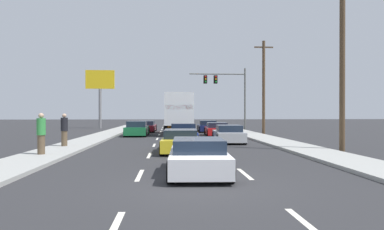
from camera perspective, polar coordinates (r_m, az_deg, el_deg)
name	(u,v)px	position (r m, az deg, el deg)	size (l,w,h in m)	color
ground_plane	(177,132)	(34.42, -2.57, -2.96)	(140.00, 140.00, 0.00)	#2B2B2D
sidewalk_right	(250,135)	(30.27, 9.89, -3.29)	(2.32, 80.00, 0.14)	#9E9E99
sidewalk_left	(104,135)	(29.96, -14.73, -3.34)	(2.32, 80.00, 0.14)	#9E9E99
lane_markings	(177,133)	(33.36, -2.53, -3.06)	(3.54, 57.00, 0.01)	silver
car_maroon	(146,127)	(36.02, -7.76, -1.96)	(2.09, 4.51, 1.15)	maroon
car_green	(137,129)	(29.63, -9.29, -2.37)	(1.93, 4.39, 1.28)	#196B38
box_truck	(179,112)	(30.94, -2.22, 0.53)	(2.79, 7.64, 3.71)	white
car_blue	(183,133)	(23.29, -1.52, -3.15)	(2.00, 4.51, 1.27)	#1E389E
car_yellow	(181,141)	(17.22, -1.95, -4.48)	(2.09, 4.35, 1.15)	yellow
car_white	(198,157)	(11.08, 1.07, -7.14)	(2.07, 4.21, 1.16)	white
car_navy	(208,127)	(35.37, 2.67, -1.99)	(2.10, 4.23, 1.19)	#141E4C
car_red	(217,129)	(29.37, 4.21, -2.47)	(2.11, 4.30, 1.15)	red
car_silver	(228,134)	(22.85, 6.20, -3.28)	(2.06, 4.45, 1.18)	#B7BABF
traffic_signal_mast	(223,85)	(40.09, 5.24, 5.08)	(6.73, 0.69, 7.31)	#595B56
utility_pole_near	(342,49)	(19.29, 24.16, 10.13)	(1.80, 0.28, 10.27)	brown
utility_pole_mid	(264,86)	(32.63, 12.06, 4.84)	(1.80, 0.28, 8.82)	brown
roadside_billboard	(100,87)	(44.85, -15.34, 4.53)	(3.66, 0.36, 7.49)	slate
pedestrian_near_corner	(64,130)	(20.12, -20.86, -2.35)	(0.38, 0.38, 1.82)	brown
pedestrian_mid_block	(41,133)	(16.51, -24.23, -2.88)	(0.38, 0.38, 1.85)	brown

